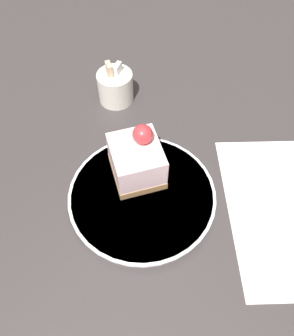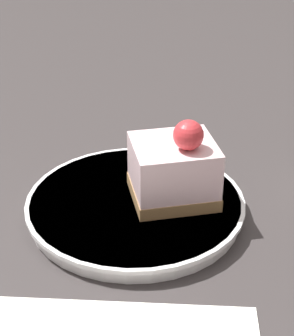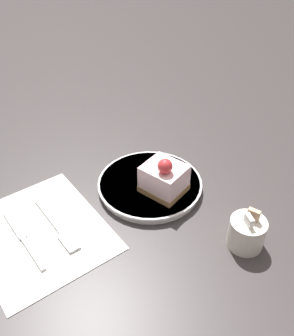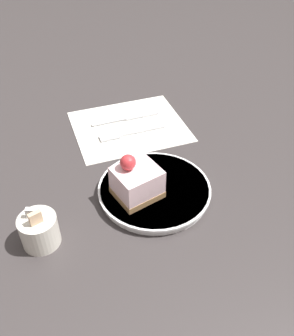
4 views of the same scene
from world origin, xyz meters
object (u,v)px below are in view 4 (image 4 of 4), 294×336
plate (154,190)px  cake_slice (136,181)px  knife (132,117)px  fork (127,133)px  sugar_bowl (39,230)px

plate → cake_slice: cake_slice is taller
cake_slice → knife: 0.28m
fork → knife: same height
knife → sugar_bowl: size_ratio=2.14×
cake_slice → fork: 0.21m
fork → knife: size_ratio=0.95×
plate → sugar_bowl: sugar_bowl is taller
plate → fork: plate is taller
fork → sugar_bowl: 0.33m
knife → plate: bearing=171.3°
plate → fork: size_ratio=1.35×
cake_slice → sugar_bowl: size_ratio=1.20×
knife → sugar_bowl: (-0.30, 0.25, 0.02)m
plate → knife: bearing=-9.0°
cake_slice → fork: size_ratio=0.59×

